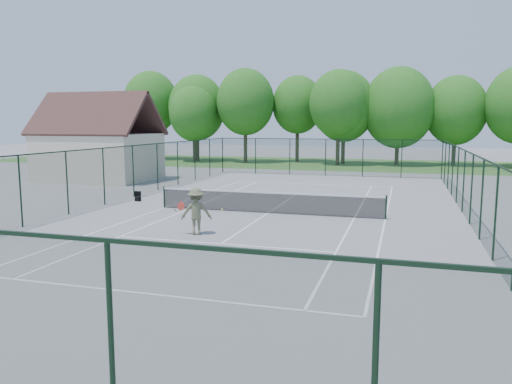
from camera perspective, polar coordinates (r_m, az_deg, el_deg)
ground at (r=24.02m, az=1.36°, el=-2.44°), size 140.00×140.00×0.00m
grass_far at (r=53.34m, az=9.87°, el=3.17°), size 80.00×16.00×0.01m
court_lines at (r=24.02m, az=1.36°, el=-2.43°), size 11.05×23.85×0.01m
tennis_net at (r=23.93m, az=1.37°, el=-1.09°), size 11.08×0.08×1.10m
fence_enclosure at (r=23.79m, az=1.38°, el=1.26°), size 18.05×36.05×3.02m
utility_building at (r=39.63m, az=-17.58°, el=5.82°), size 8.60×6.27×6.63m
tree_line_far at (r=53.19m, az=10.03°, el=9.60°), size 39.40×6.40×9.70m
sports_bag_a at (r=30.35m, az=-13.41°, el=-0.20°), size 0.38×0.24×0.30m
sports_bag_b at (r=28.43m, az=-13.35°, el=-0.78°), size 0.37×0.28×0.25m
tennis_player at (r=19.48m, az=-6.85°, el=-2.21°), size 1.82×1.06×1.82m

